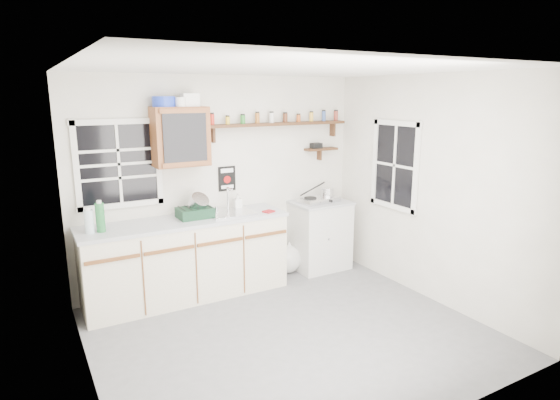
# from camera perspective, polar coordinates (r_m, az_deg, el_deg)

# --- Properties ---
(room) EXTENTS (3.64, 3.24, 2.54)m
(room) POSITION_cam_1_polar(r_m,az_deg,el_deg) (4.31, 1.28, -1.08)
(room) COLOR #59595B
(room) RESTS_ON ground
(main_cabinet) EXTENTS (2.31, 0.63, 0.92)m
(main_cabinet) POSITION_cam_1_polar(r_m,az_deg,el_deg) (5.45, -11.24, -7.00)
(main_cabinet) COLOR beige
(main_cabinet) RESTS_ON floor
(right_cabinet) EXTENTS (0.73, 0.57, 0.91)m
(right_cabinet) POSITION_cam_1_polar(r_m,az_deg,el_deg) (6.25, 4.87, -4.24)
(right_cabinet) COLOR beige
(right_cabinet) RESTS_ON floor
(sink) EXTENTS (0.52, 0.44, 0.29)m
(sink) POSITION_cam_1_polar(r_m,az_deg,el_deg) (5.50, -6.17, -1.52)
(sink) COLOR silver
(sink) RESTS_ON main_cabinet
(upper_cabinet) EXTENTS (0.60, 0.32, 0.65)m
(upper_cabinet) POSITION_cam_1_polar(r_m,az_deg,el_deg) (5.30, -12.03, 7.56)
(upper_cabinet) COLOR brown
(upper_cabinet) RESTS_ON wall_back
(upper_cabinet_clutter) EXTENTS (0.50, 0.24, 0.14)m
(upper_cabinet_clutter) POSITION_cam_1_polar(r_m,az_deg,el_deg) (5.27, -12.76, 11.69)
(upper_cabinet_clutter) COLOR #1B34B4
(upper_cabinet_clutter) RESTS_ON upper_cabinet
(spice_shelf) EXTENTS (1.91, 0.18, 0.35)m
(spice_shelf) POSITION_cam_1_polar(r_m,az_deg,el_deg) (5.87, -0.20, 9.37)
(spice_shelf) COLOR #321F0E
(spice_shelf) RESTS_ON wall_back
(secondary_shelf) EXTENTS (0.45, 0.16, 0.24)m
(secondary_shelf) POSITION_cam_1_polar(r_m,az_deg,el_deg) (6.24, 4.84, 6.26)
(secondary_shelf) COLOR #321F0E
(secondary_shelf) RESTS_ON wall_back
(warning_sign) EXTENTS (0.22, 0.02, 0.30)m
(warning_sign) POSITION_cam_1_polar(r_m,az_deg,el_deg) (5.71, -6.48, 2.61)
(warning_sign) COLOR black
(warning_sign) RESTS_ON wall_back
(window_back) EXTENTS (0.93, 0.03, 0.98)m
(window_back) POSITION_cam_1_polar(r_m,az_deg,el_deg) (5.31, -19.06, 4.16)
(window_back) COLOR black
(window_back) RESTS_ON wall_back
(window_right) EXTENTS (0.03, 0.78, 1.08)m
(window_right) POSITION_cam_1_polar(r_m,az_deg,el_deg) (5.77, 13.84, 4.13)
(window_right) COLOR black
(window_right) RESTS_ON wall_back
(water_bottles) EXTENTS (0.20, 0.09, 0.33)m
(water_bottles) POSITION_cam_1_polar(r_m,az_deg,el_deg) (5.04, -21.60, -2.17)
(water_bottles) COLOR silver
(water_bottles) RESTS_ON main_cabinet
(dish_rack) EXTENTS (0.38, 0.30, 0.29)m
(dish_rack) POSITION_cam_1_polar(r_m,az_deg,el_deg) (5.36, -10.20, -1.14)
(dish_rack) COLOR black
(dish_rack) RESTS_ON main_cabinet
(soap_bottle) EXTENTS (0.09, 0.09, 0.19)m
(soap_bottle) POSITION_cam_1_polar(r_m,az_deg,el_deg) (5.67, -5.21, -0.16)
(soap_bottle) COLOR silver
(soap_bottle) RESTS_ON main_cabinet
(rag) EXTENTS (0.15, 0.14, 0.02)m
(rag) POSITION_cam_1_polar(r_m,az_deg,el_deg) (5.52, -1.40, -1.40)
(rag) COLOR maroon
(rag) RESTS_ON main_cabinet
(hotplate) EXTENTS (0.56, 0.34, 0.08)m
(hotplate) POSITION_cam_1_polar(r_m,az_deg,el_deg) (6.09, 4.76, 0.06)
(hotplate) COLOR silver
(hotplate) RESTS_ON right_cabinet
(saucepan) EXTENTS (0.43, 0.22, 0.19)m
(saucepan) POSITION_cam_1_polar(r_m,az_deg,el_deg) (6.14, 5.73, 0.99)
(saucepan) COLOR silver
(saucepan) RESTS_ON hotplate
(trash_bag) EXTENTS (0.39, 0.35, 0.44)m
(trash_bag) POSITION_cam_1_polar(r_m,az_deg,el_deg) (6.13, 0.97, -7.17)
(trash_bag) COLOR beige
(trash_bag) RESTS_ON floor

